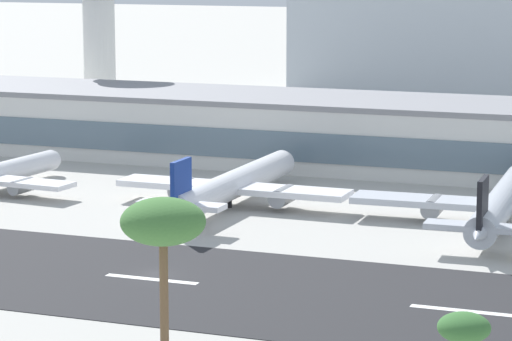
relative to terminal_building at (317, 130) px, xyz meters
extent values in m
plane|color=#B2AFA8|center=(6.56, -83.55, -6.26)|extent=(1400.00, 1400.00, 0.00)
cube|color=#262628|center=(6.56, -86.05, -6.22)|extent=(800.00, 34.90, 0.08)
cube|color=white|center=(7.28, -86.05, -6.17)|extent=(12.00, 1.20, 0.01)
cube|color=white|center=(45.05, -86.05, -6.17)|extent=(12.00, 1.20, 0.01)
cube|color=silver|center=(0.00, 0.06, -0.50)|extent=(188.53, 27.24, 11.50)
cube|color=slate|center=(0.00, -13.71, -1.08)|extent=(182.87, 0.30, 5.18)
cube|color=gray|center=(0.00, 0.06, 5.75)|extent=(190.41, 27.51, 1.00)
cylinder|color=silver|center=(-59.57, 28.13, 9.21)|extent=(7.02, 7.02, 30.93)
sphere|color=white|center=(-39.72, -28.02, -3.51)|extent=(3.37, 3.37, 3.37)
cylinder|color=gray|center=(-34.22, -47.01, -4.48)|extent=(2.73, 5.15, 2.30)
cylinder|color=white|center=(-0.01, -40.84, -2.93)|extent=(4.72, 42.91, 4.29)
sphere|color=white|center=(0.20, -19.41, -2.93)|extent=(4.07, 4.07, 4.07)
cone|color=white|center=(-0.23, -62.27, -2.93)|extent=(3.94, 7.75, 3.86)
cube|color=white|center=(-0.02, -41.70, -3.36)|extent=(37.15, 6.80, 0.94)
cylinder|color=gray|center=(8.32, -41.78, -4.11)|extent=(2.85, 6.03, 2.79)
cylinder|color=gray|center=(-8.36, -41.61, -4.11)|extent=(2.85, 6.03, 2.79)
cube|color=white|center=(-0.21, -60.56, -2.50)|extent=(12.64, 3.66, 0.75)
cube|color=navy|center=(-0.21, -60.56, 0.50)|extent=(0.74, 5.79, 6.86)
cylinder|color=black|center=(-0.03, -42.98, -5.67)|extent=(0.77, 0.77, 1.18)
cylinder|color=silver|center=(41.17, -40.30, -2.91)|extent=(6.05, 43.35, 4.32)
cone|color=silver|center=(42.04, -61.89, -2.91)|extent=(4.20, 7.93, 3.89)
cube|color=silver|center=(41.21, -41.17, -3.34)|extent=(43.51, 8.21, 0.95)
cylinder|color=gray|center=(31.48, -41.56, -4.09)|extent=(3.05, 6.16, 2.81)
cube|color=silver|center=(41.97, -60.16, -2.47)|extent=(14.85, 4.15, 0.76)
cube|color=black|center=(41.97, -60.16, 0.55)|extent=(0.92, 5.86, 6.91)
cylinder|color=black|center=(41.26, -42.46, -5.66)|extent=(0.78, 0.78, 1.19)
cube|color=white|center=(-2.75, -57.35, -5.21)|extent=(6.23, 5.54, 1.20)
cube|color=silver|center=(-2.18, -57.79, -3.81)|extent=(4.83, 4.45, 1.60)
cube|color=white|center=(-4.47, -56.05, -3.86)|extent=(2.67, 2.77, 1.50)
cylinder|color=black|center=(-3.70, -55.13, -5.81)|extent=(0.89, 0.77, 0.90)
cylinder|color=black|center=(-5.15, -57.04, -5.81)|extent=(0.89, 0.77, 0.90)
cylinder|color=black|center=(-0.35, -57.66, -5.81)|extent=(0.89, 0.77, 0.90)
cylinder|color=black|center=(-1.80, -59.58, -5.81)|extent=(0.89, 0.77, 0.90)
cylinder|color=brown|center=(25.14, -120.71, 1.55)|extent=(0.78, 0.78, 15.62)
ellipsoid|color=#427538|center=(25.14, -120.71, 9.36)|extent=(7.54, 7.54, 4.15)
ellipsoid|color=#386B33|center=(52.22, -122.86, 3.33)|extent=(4.26, 4.26, 2.35)
camera|label=1|loc=(70.62, -217.69, 32.66)|focal=87.93mm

